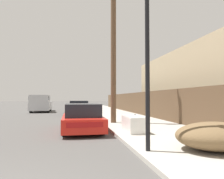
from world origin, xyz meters
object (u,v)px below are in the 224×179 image
Objects in this scene: discarded_fridge at (134,124)px; utility_pole at (113,43)px; parked_sports_car_red at (82,119)px; brush_pile at (216,136)px; car_parked_mid at (79,108)px; street_lamp at (147,47)px; pickup_truck at (41,103)px.

utility_pole reaches higher than discarded_fridge.
utility_pole is at bearing 48.71° from parked_sports_car_red.
brush_pile is (1.51, -6.96, -4.20)m from utility_pole.
brush_pile is at bearing -69.03° from discarded_fridge.
street_lamp reaches higher than car_parked_mid.
street_lamp is (1.44, -14.76, 2.26)m from car_parked_mid.
parked_sports_car_red is 15.55m from pickup_truck.
car_parked_mid is 6.31m from pickup_truck.
parked_sports_car_red is (-2.07, 1.35, 0.13)m from discarded_fridge.
pickup_truck is (-3.92, 15.05, 0.35)m from parked_sports_car_red.
discarded_fridge is 0.39× the size of car_parked_mid.
discarded_fridge is 0.18× the size of utility_pole.
discarded_fridge is 17.46m from pickup_truck.
discarded_fridge is at bearing 110.57° from brush_pile.
utility_pole is at bearing -77.90° from car_parked_mid.
discarded_fridge is at bearing 80.53° from street_lamp.
street_lamp reaches higher than parked_sports_car_red.
pickup_truck is 20.46m from street_lamp.
car_parked_mid is at bearing 102.42° from utility_pole.
car_parked_mid is at bearing 127.52° from pickup_truck.
street_lamp is (1.53, -4.58, 2.29)m from parked_sports_car_red.
parked_sports_car_red is at bearing -130.75° from utility_pole.
brush_pile is (7.28, -19.85, -0.43)m from pickup_truck.
discarded_fridge is at bearing -80.57° from car_parked_mid.
parked_sports_car_red is at bearing -90.81° from car_parked_mid.
utility_pole is 4.06× the size of brush_pile.
brush_pile is at bearing -7.06° from street_lamp.
car_parked_mid is at bearing 100.15° from discarded_fridge.
utility_pole reaches higher than parked_sports_car_red.
street_lamp is at bearing -84.74° from car_parked_mid.
discarded_fridge is 0.29× the size of pickup_truck.
discarded_fridge is 5.50m from utility_pole.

